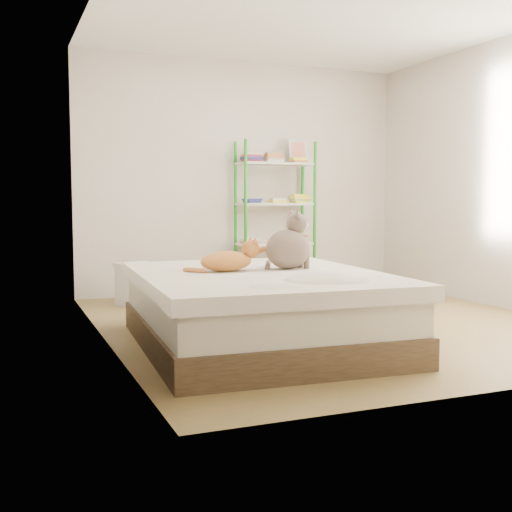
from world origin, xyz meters
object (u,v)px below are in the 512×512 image
white_bin (137,284)px  orange_cat (226,259)px  cardboard_box (262,288)px  grey_cat (288,241)px  shelf_unit (276,216)px  bed (259,309)px

white_bin → orange_cat: bearing=-82.4°
orange_cat → white_bin: (-0.26, 1.96, -0.41)m
orange_cat → cardboard_box: orange_cat is taller
grey_cat → cardboard_box: (0.41, 1.50, -0.57)m
orange_cat → shelf_unit: (1.41, 2.33, 0.24)m
cardboard_box → white_bin: (-1.15, 0.47, 0.04)m
white_bin → shelf_unit: bearing=12.6°
orange_cat → shelf_unit: size_ratio=0.27×
shelf_unit → cardboard_box: 1.21m
shelf_unit → orange_cat: bearing=-121.1°
bed → orange_cat: bearing=149.9°
cardboard_box → white_bin: 1.25m
shelf_unit → grey_cat: bearing=-111.5°
orange_cat → cardboard_box: 1.79m
grey_cat → orange_cat: bearing=83.5°
bed → orange_cat: (-0.20, 0.13, 0.36)m
grey_cat → bed: bearing=107.8°
shelf_unit → white_bin: shelf_unit is taller
cardboard_box → orange_cat: bearing=-120.0°
orange_cat → white_bin: orange_cat is taller
bed → grey_cat: bearing=26.3°
orange_cat → grey_cat: size_ratio=1.09×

